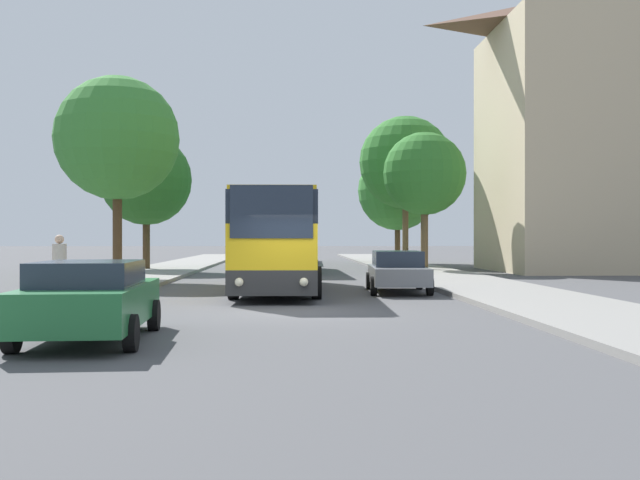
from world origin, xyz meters
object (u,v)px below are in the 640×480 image
parked_car_left_curb (90,299)px  pedestrian_waiting_far (59,269)px  bus_front (279,240)px  tree_left_near (146,180)px  tree_right_mid (398,191)px  bus_middle (283,237)px  tree_left_far (117,139)px  bus_rear (280,238)px  parked_car_right_near (398,271)px  tree_right_near (424,174)px  tree_right_far (405,163)px

parked_car_left_curb → pedestrian_waiting_far: pedestrian_waiting_far is taller
bus_front → tree_left_near: tree_left_near is taller
tree_left_near → tree_right_mid: tree_right_mid is taller
bus_middle → tree_left_far: size_ratio=1.34×
bus_middle → parked_car_left_curb: bearing=-97.5°
pedestrian_waiting_far → tree_left_near: bearing=-39.6°
bus_middle → bus_rear: 15.45m
parked_car_right_near → tree_right_mid: tree_right_mid is taller
parked_car_left_curb → parked_car_right_near: size_ratio=0.99×
bus_middle → pedestrian_waiting_far: (-5.59, -22.00, -0.84)m
bus_front → parked_car_left_curb: 12.89m
bus_middle → tree_left_far: tree_left_far is taller
parked_car_right_near → tree_left_far: tree_left_far is taller
bus_middle → tree_left_near: (-7.64, 0.52, 3.19)m
bus_middle → tree_left_near: 8.30m
bus_front → parked_car_right_near: bus_front is taller
bus_rear → parked_car_left_curb: size_ratio=2.62×
parked_car_right_near → tree_left_far: (-11.13, 7.25, 5.41)m
bus_middle → parked_car_right_near: size_ratio=2.48×
bus_middle → tree_right_near: bearing=-8.0°
parked_car_right_near → pedestrian_waiting_far: bearing=34.6°
parked_car_right_near → tree_right_near: tree_right_near is taller
pedestrian_waiting_far → tree_right_near: bearing=-77.1°
parked_car_left_curb → tree_right_mid: (11.46, 40.50, 4.52)m
tree_right_far → tree_right_mid: bearing=87.6°
tree_left_far → tree_right_far: (15.10, 16.43, 0.67)m
pedestrian_waiting_far → bus_front: bearing=-85.2°
tree_left_far → tree_right_far: size_ratio=0.89×
tree_right_near → tree_right_far: size_ratio=0.77×
bus_rear → parked_car_left_curb: (-2.84, -43.33, -1.11)m
bus_rear → tree_right_far: tree_right_far is taller
tree_left_near → bus_front: bearing=-64.5°
parked_car_left_curb → tree_left_near: bearing=96.0°
bus_middle → tree_right_mid: (8.20, 12.62, 3.39)m
pedestrian_waiting_far → parked_car_right_near: bearing=-103.3°
pedestrian_waiting_far → tree_right_far: (13.58, 29.57, 5.77)m
parked_car_left_curb → tree_right_near: (10.96, 26.91, 4.58)m
parked_car_right_near → tree_left_far: bearing=-30.0°
parked_car_right_near → tree_left_far: size_ratio=0.54×
parked_car_right_near → bus_middle: bearing=-72.9°
tree_right_near → tree_left_far: bearing=-152.0°
bus_front → tree_right_far: 24.90m
bus_middle → bus_rear: bearing=90.8°
tree_right_mid → bus_middle: bearing=-123.0°
bus_front → pedestrian_waiting_far: bus_front is taller
tree_right_near → tree_right_mid: tree_right_mid is taller
bus_front → bus_middle: bearing=91.2°
parked_car_left_curb → pedestrian_waiting_far: 6.34m
bus_rear → tree_right_near: size_ratio=1.63×
tree_left_near → tree_right_near: 15.41m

